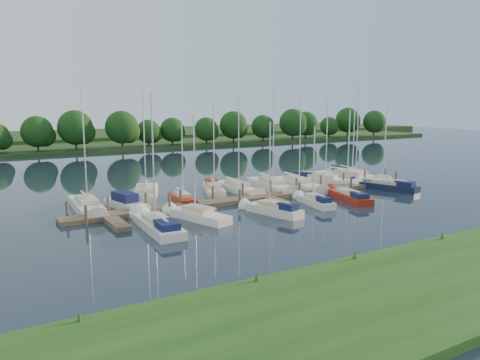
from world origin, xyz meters
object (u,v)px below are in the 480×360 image
dock (267,198)px  sailboat_s_2 (273,211)px  sailboat_n_5 (238,189)px  sailboat_n_0 (87,207)px  motorboat (126,204)px

dock → sailboat_s_2: bearing=-119.3°
sailboat_n_5 → sailboat_n_0: bearing=3.8°
sailboat_n_5 → sailboat_s_2: 11.05m
sailboat_s_2 → dock: bearing=45.6°
sailboat_n_5 → sailboat_s_2: bearing=76.9°
motorboat → dock: bearing=152.5°
motorboat → sailboat_n_5: sailboat_n_5 is taller
motorboat → sailboat_s_2: (10.51, -8.87, -0.04)m
sailboat_n_0 → motorboat: sailboat_n_0 is taller
sailboat_n_0 → sailboat_s_2: bearing=147.0°
dock → sailboat_n_0: 17.40m
sailboat_n_5 → sailboat_s_2: sailboat_n_5 is taller
sailboat_n_0 → sailboat_s_2: size_ratio=1.34×
dock → motorboat: 13.94m
sailboat_s_2 → motorboat: bearing=124.7°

